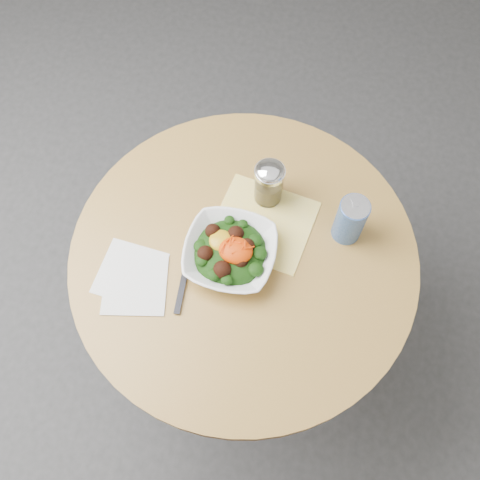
# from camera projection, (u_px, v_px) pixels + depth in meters

# --- Properties ---
(ground) EXTENTS (6.00, 6.00, 0.00)m
(ground) POSITION_uv_depth(u_px,v_px,m) (242.00, 332.00, 2.05)
(ground) COLOR #303033
(ground) RESTS_ON ground
(table) EXTENTS (0.90, 0.90, 0.75)m
(table) POSITION_uv_depth(u_px,v_px,m) (243.00, 281.00, 1.55)
(table) COLOR black
(table) RESTS_ON ground
(cloth_napkin) EXTENTS (0.29, 0.27, 0.00)m
(cloth_napkin) POSITION_uv_depth(u_px,v_px,m) (263.00, 223.00, 1.41)
(cloth_napkin) COLOR yellow
(cloth_napkin) RESTS_ON table
(paper_napkins) EXTENTS (0.20, 0.21, 0.00)m
(paper_napkins) POSITION_uv_depth(u_px,v_px,m) (133.00, 279.00, 1.34)
(paper_napkins) COLOR white
(paper_napkins) RESTS_ON table
(salad_bowl) EXTENTS (0.24, 0.24, 0.09)m
(salad_bowl) POSITION_uv_depth(u_px,v_px,m) (230.00, 252.00, 1.34)
(salad_bowl) COLOR white
(salad_bowl) RESTS_ON table
(fork) EXTENTS (0.03, 0.22, 0.00)m
(fork) POSITION_uv_depth(u_px,v_px,m) (186.00, 269.00, 1.35)
(fork) COLOR black
(fork) RESTS_ON table
(spice_shaker) EXTENTS (0.08, 0.08, 0.14)m
(spice_shaker) POSITION_uv_depth(u_px,v_px,m) (269.00, 183.00, 1.38)
(spice_shaker) COLOR silver
(spice_shaker) RESTS_ON table
(beverage_can) EXTENTS (0.08, 0.08, 0.15)m
(beverage_can) POSITION_uv_depth(u_px,v_px,m) (350.00, 220.00, 1.33)
(beverage_can) COLOR navy
(beverage_can) RESTS_ON table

